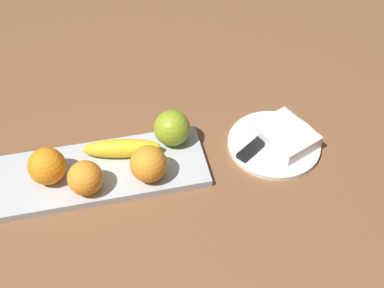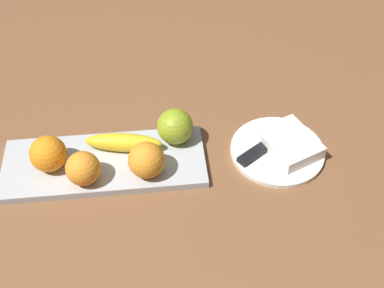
{
  "view_description": "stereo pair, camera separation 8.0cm",
  "coord_description": "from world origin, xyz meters",
  "views": [
    {
      "loc": [
        -0.0,
        -0.66,
        0.79
      ],
      "look_at": [
        0.15,
        0.03,
        0.05
      ],
      "focal_mm": 46.55,
      "sensor_mm": 36.0,
      "label": 1
    },
    {
      "loc": [
        0.08,
        -0.67,
        0.79
      ],
      "look_at": [
        0.15,
        0.03,
        0.05
      ],
      "focal_mm": 46.55,
      "sensor_mm": 36.0,
      "label": 2
    }
  ],
  "objects": [
    {
      "name": "orange_near_apple",
      "position": [
        0.06,
        -0.01,
        0.05
      ],
      "size": [
        0.07,
        0.07,
        0.07
      ],
      "primitive_type": "sphere",
      "color": "orange",
      "rests_on": "fruit_tray"
    },
    {
      "name": "dinner_plate",
      "position": [
        0.34,
        0.03,
        0.01
      ],
      "size": [
        0.2,
        0.2,
        0.01
      ],
      "primitive_type": "cylinder",
      "color": "white",
      "rests_on": "ground_plane"
    },
    {
      "name": "ground_plane",
      "position": [
        0.0,
        0.0,
        0.0
      ],
      "size": [
        2.4,
        2.4,
        0.0
      ],
      "primitive_type": "plane",
      "color": "brown"
    },
    {
      "name": "banana",
      "position": [
        0.01,
        0.06,
        0.04
      ],
      "size": [
        0.17,
        0.07,
        0.04
      ],
      "primitive_type": "ellipsoid",
      "rotation": [
        0.0,
        0.0,
        -0.16
      ],
      "color": "yellow",
      "rests_on": "fruit_tray"
    },
    {
      "name": "apple",
      "position": [
        0.12,
        0.07,
        0.06
      ],
      "size": [
        0.08,
        0.08,
        0.08
      ],
      "primitive_type": "sphere",
      "color": "#8CA524",
      "rests_on": "fruit_tray"
    },
    {
      "name": "orange_near_banana",
      "position": [
        -0.14,
        0.02,
        0.05
      ],
      "size": [
        0.07,
        0.07,
        0.07
      ],
      "primitive_type": "sphere",
      "color": "orange",
      "rests_on": "fruit_tray"
    },
    {
      "name": "fruit_tray",
      "position": [
        -0.03,
        0.03,
        0.01
      ],
      "size": [
        0.42,
        0.16,
        0.02
      ],
      "primitive_type": "cube",
      "color": "#B5BAC2",
      "rests_on": "ground_plane"
    },
    {
      "name": "orange_center",
      "position": [
        -0.07,
        -0.02,
        0.05
      ],
      "size": [
        0.07,
        0.07,
        0.07
      ],
      "primitive_type": "sphere",
      "color": "orange",
      "rests_on": "fruit_tray"
    },
    {
      "name": "folded_napkin",
      "position": [
        0.36,
        0.03,
        0.03
      ],
      "size": [
        0.14,
        0.15,
        0.03
      ],
      "primitive_type": "cube",
      "rotation": [
        0.0,
        0.0,
        0.4
      ],
      "color": "white",
      "rests_on": "dinner_plate"
    },
    {
      "name": "knife",
      "position": [
        0.3,
        0.03,
        0.02
      ],
      "size": [
        0.16,
        0.12,
        0.01
      ],
      "rotation": [
        0.0,
        0.0,
        0.6
      ],
      "color": "silver",
      "rests_on": "dinner_plate"
    }
  ]
}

